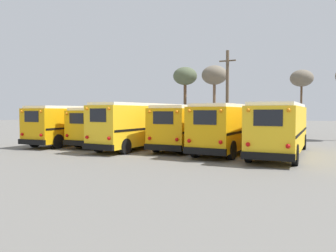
{
  "coord_description": "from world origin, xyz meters",
  "views": [
    {
      "loc": [
        11.18,
        -21.82,
        2.71
      ],
      "look_at": [
        0.0,
        -0.25,
        1.62
      ],
      "focal_mm": 35.0,
      "sensor_mm": 36.0,
      "label": 1
    }
  ],
  "objects": [
    {
      "name": "ground_plane",
      "position": [
        0.0,
        0.0,
        0.0
      ],
      "size": [
        160.0,
        160.0,
        0.0
      ],
      "primitive_type": "plane",
      "color": "#66635E"
    },
    {
      "name": "school_bus_0",
      "position": [
        -8.07,
        -0.93,
        1.71
      ],
      "size": [
        2.91,
        10.22,
        3.12
      ],
      "color": "#E5A00C",
      "rests_on": "ground"
    },
    {
      "name": "school_bus_1",
      "position": [
        -4.84,
        0.06,
        1.61
      ],
      "size": [
        2.57,
        9.54,
        2.97
      ],
      "color": "#EAAA0F",
      "rests_on": "ground"
    },
    {
      "name": "school_bus_2",
      "position": [
        -1.61,
        -0.93,
        1.78
      ],
      "size": [
        2.65,
        10.65,
        3.29
      ],
      "color": "yellow",
      "rests_on": "ground"
    },
    {
      "name": "school_bus_3",
      "position": [
        1.61,
        0.99,
        1.68
      ],
      "size": [
        2.89,
        10.96,
        3.1
      ],
      "color": "#E5A00C",
      "rests_on": "ground"
    },
    {
      "name": "school_bus_4",
      "position": [
        4.84,
        -0.1,
        1.73
      ],
      "size": [
        2.53,
        10.66,
        3.16
      ],
      "color": "#E5A00C",
      "rests_on": "ground"
    },
    {
      "name": "school_bus_5",
      "position": [
        8.07,
        -0.73,
        1.74
      ],
      "size": [
        2.88,
        10.46,
        3.19
      ],
      "color": "yellow",
      "rests_on": "ground"
    },
    {
      "name": "utility_pole",
      "position": [
        0.63,
        12.37,
        4.72
      ],
      "size": [
        1.8,
        0.33,
        9.2
      ],
      "color": "brown",
      "rests_on": "ground"
    },
    {
      "name": "bare_tree_0",
      "position": [
        7.35,
        19.74,
        6.51
      ],
      "size": [
        2.64,
        2.64,
        7.59
      ],
      "color": "brown",
      "rests_on": "ground"
    },
    {
      "name": "bare_tree_1",
      "position": [
        -2.3,
        16.54,
        7.01
      ],
      "size": [
        3.12,
        3.12,
        8.31
      ],
      "color": "brown",
      "rests_on": "ground"
    },
    {
      "name": "bare_tree_3",
      "position": [
        -5.87,
        15.73,
        6.95
      ],
      "size": [
        2.99,
        2.99,
        8.24
      ],
      "color": "brown",
      "rests_on": "ground"
    }
  ]
}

